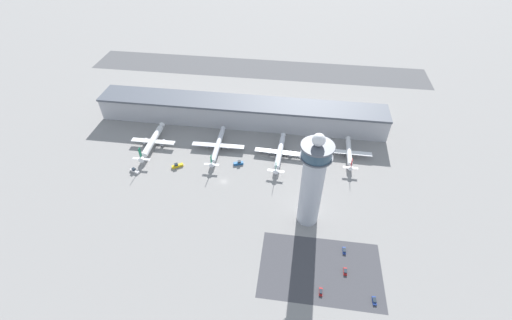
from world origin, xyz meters
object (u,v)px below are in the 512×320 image
(car_silver_sedan, at_px, (374,301))
(car_blue_compact, at_px, (345,271))
(airplane_gate_bravo, at_px, (218,146))
(car_black_suv, at_px, (344,251))
(airplane_gate_alpha, at_px, (153,141))
(airplane_gate_delta, at_px, (349,153))
(service_truck_catering, at_px, (177,166))
(service_truck_fuel, at_px, (239,163))
(car_green_van, at_px, (321,292))
(control_tower, at_px, (312,181))
(airplane_gate_charlie, at_px, (280,152))
(service_truck_baggage, at_px, (135,171))

(car_silver_sedan, relative_size, car_blue_compact, 0.99)
(airplane_gate_bravo, distance_m, car_black_suv, 117.13)
(airplane_gate_alpha, height_order, airplane_gate_delta, airplane_gate_alpha)
(service_truck_catering, xyz_separation_m, car_black_suv, (112.63, -54.69, -0.49))
(service_truck_fuel, height_order, car_green_van, service_truck_fuel)
(airplane_gate_alpha, distance_m, car_silver_sedan, 181.73)
(service_truck_fuel, bearing_deg, control_tower, -40.86)
(airplane_gate_bravo, relative_size, car_silver_sedan, 10.13)
(airplane_gate_bravo, relative_size, airplane_gate_charlie, 1.05)
(service_truck_baggage, bearing_deg, control_tower, -11.86)
(airplane_gate_delta, xyz_separation_m, car_black_suv, (-7.37, -81.66, -3.83))
(airplane_gate_alpha, bearing_deg, service_truck_catering, -38.54)
(car_blue_compact, bearing_deg, service_truck_fuel, 132.66)
(airplane_gate_alpha, distance_m, car_blue_compact, 162.99)
(car_green_van, bearing_deg, service_truck_catering, 141.01)
(car_silver_sedan, bearing_deg, car_green_van, 177.72)
(airplane_gate_bravo, xyz_separation_m, car_blue_compact, (88.07, -89.84, -3.61))
(airplane_gate_bravo, height_order, car_green_van, airplane_gate_bravo)
(airplane_gate_charlie, relative_size, car_green_van, 9.67)
(airplane_gate_charlie, bearing_deg, service_truck_catering, -163.49)
(airplane_gate_charlie, bearing_deg, service_truck_fuel, -156.31)
(control_tower, bearing_deg, service_truck_baggage, 168.14)
(airplane_gate_alpha, xyz_separation_m, service_truck_catering, (24.99, -19.91, -3.67))
(service_truck_baggage, xyz_separation_m, car_green_van, (127.40, -71.59, -0.46))
(service_truck_baggage, relative_size, car_green_van, 1.68)
(airplane_gate_alpha, distance_m, car_green_van, 160.27)
(car_silver_sedan, xyz_separation_m, car_black_suv, (-12.96, 27.04, 0.05))
(service_truck_fuel, distance_m, service_truck_baggage, 72.19)
(control_tower, relative_size, airplane_gate_bravo, 1.41)
(car_black_suv, bearing_deg, car_silver_sedan, -64.38)
(car_black_suv, bearing_deg, service_truck_fuel, 138.05)
(airplane_gate_alpha, relative_size, airplane_gate_bravo, 0.98)
(car_blue_compact, bearing_deg, airplane_gate_charlie, 115.41)
(control_tower, bearing_deg, airplane_gate_bravo, 140.03)
(control_tower, distance_m, airplane_gate_charlie, 64.99)
(airplane_gate_delta, bearing_deg, car_silver_sedan, -87.05)
(service_truck_fuel, distance_m, car_blue_compact, 103.53)
(service_truck_catering, height_order, service_truck_baggage, service_truck_catering)
(car_blue_compact, bearing_deg, service_truck_baggage, 157.34)
(airplane_gate_charlie, relative_size, service_truck_baggage, 5.74)
(service_truck_catering, xyz_separation_m, car_green_van, (99.69, -80.70, -0.54))
(airplane_gate_charlie, distance_m, airplane_gate_delta, 49.97)
(control_tower, distance_m, airplane_gate_delta, 72.55)
(airplane_gate_bravo, relative_size, airplane_gate_delta, 1.27)
(airplane_gate_delta, xyz_separation_m, car_blue_compact, (-7.55, -94.57, -3.81))
(airplane_gate_bravo, relative_size, car_green_van, 10.11)
(control_tower, height_order, service_truck_fuel, control_tower)
(airplane_gate_delta, bearing_deg, airplane_gate_bravo, -177.16)
(airplane_gate_alpha, height_order, service_truck_fuel, airplane_gate_alpha)
(control_tower, distance_m, airplane_gate_alpha, 131.32)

